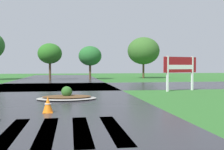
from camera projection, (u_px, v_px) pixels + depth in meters
name	position (u px, v px, depth m)	size (l,w,h in m)	color
asphalt_roadway	(39.00, 102.00, 13.17)	(10.21, 80.00, 0.01)	#2B2B30
asphalt_cross_road	(52.00, 86.00, 22.91)	(90.00, 9.19, 0.01)	#2B2B30
crosswalk_stripes	(12.00, 132.00, 7.08)	(5.85, 3.58, 0.01)	white
estate_billboard	(180.00, 67.00, 18.88)	(2.72, 0.98, 2.41)	white
median_island	(67.00, 97.00, 14.08)	(3.07, 1.98, 0.68)	#9E9B93
traffic_cone	(48.00, 105.00, 10.05)	(0.39, 0.39, 0.60)	orange
background_treeline	(41.00, 51.00, 35.10)	(36.54, 6.22, 6.08)	#4C3823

